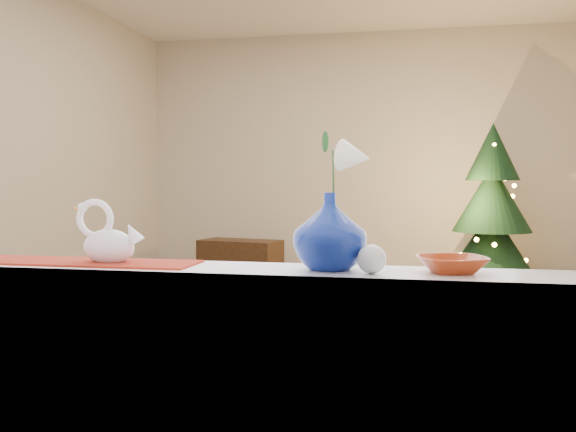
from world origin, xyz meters
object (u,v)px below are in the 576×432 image
at_px(paperweight, 372,259).
at_px(amber_dish, 452,266).
at_px(blue_vase, 330,225).
at_px(xmas_tree, 492,217).
at_px(side_table, 240,269).
at_px(swan, 109,233).

distance_m(paperweight, amber_dish, 0.22).
relative_size(blue_vase, xmas_tree, 0.15).
xyz_separation_m(blue_vase, xmas_tree, (0.87, 4.31, -0.19)).
distance_m(blue_vase, amber_dish, 0.35).
height_order(blue_vase, paperweight, blue_vase).
relative_size(amber_dish, xmas_tree, 0.09).
bearing_deg(side_table, swan, -67.37).
xyz_separation_m(blue_vase, side_table, (-1.53, 4.36, -0.75)).
bearing_deg(paperweight, blue_vase, 155.19).
distance_m(paperweight, side_table, 4.76).
bearing_deg(blue_vase, amber_dish, 0.99).
xyz_separation_m(swan, paperweight, (0.79, -0.05, -0.05)).
distance_m(swan, amber_dish, 1.01).
xyz_separation_m(paperweight, side_table, (-1.65, 4.41, -0.66)).
height_order(blue_vase, amber_dish, blue_vase).
height_order(paperweight, side_table, paperweight).
bearing_deg(xmas_tree, side_table, 178.98).
bearing_deg(amber_dish, blue_vase, -179.01).
xyz_separation_m(swan, blue_vase, (0.67, 0.00, 0.03)).
distance_m(amber_dish, xmas_tree, 4.34).
relative_size(swan, xmas_tree, 0.13).
bearing_deg(side_table, amber_dish, -55.33).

